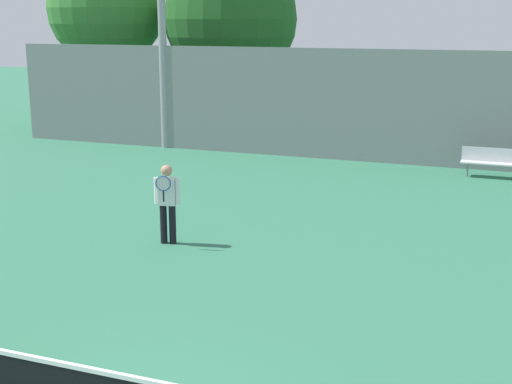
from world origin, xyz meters
name	(u,v)px	position (x,y,z in m)	size (l,w,h in m)	color
tennis_player	(167,199)	(-2.89, 6.86, 0.92)	(0.52, 0.46, 1.62)	black
bench_courtside_near	(498,160)	(3.01, 15.70, 0.52)	(2.03, 0.40, 0.84)	silver
back_fence	(400,108)	(0.00, 16.69, 1.77)	(27.85, 0.06, 3.54)	gray
tree_green_tall	(106,9)	(-12.87, 20.54, 4.83)	(4.78, 4.78, 7.25)	brown
tree_green_broad	(231,19)	(-7.57, 21.20, 4.42)	(5.23, 5.23, 7.04)	brown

